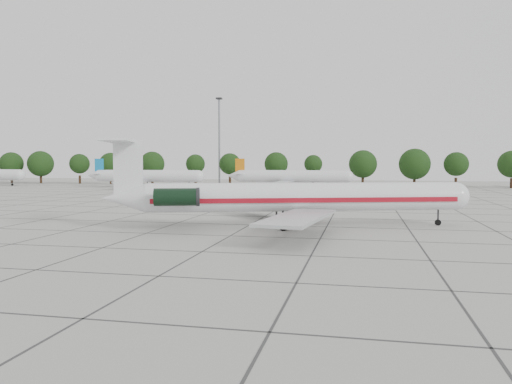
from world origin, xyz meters
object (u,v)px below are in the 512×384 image
at_px(bg_airliner_b, 147,176).
at_px(bg_airliner_c, 291,177).
at_px(floodlight_mast, 219,136).
at_px(main_airliner, 285,197).

relative_size(bg_airliner_b, bg_airliner_c, 1.00).
xyz_separation_m(bg_airliner_b, floodlight_mast, (12.41, 23.89, 11.37)).
xyz_separation_m(bg_airliner_b, bg_airliner_c, (36.64, 4.80, 0.00)).
xyz_separation_m(bg_airliner_c, floodlight_mast, (-24.23, 19.09, 11.37)).
bearing_deg(main_airliner, bg_airliner_c, 79.94).
height_order(main_airliner, bg_airliner_c, main_airliner).
distance_m(bg_airliner_c, floodlight_mast, 32.88).
height_order(bg_airliner_b, bg_airliner_c, same).
xyz_separation_m(main_airliner, bg_airliner_b, (-46.32, 69.35, -0.18)).
bearing_deg(bg_airliner_c, bg_airliner_b, -172.54).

